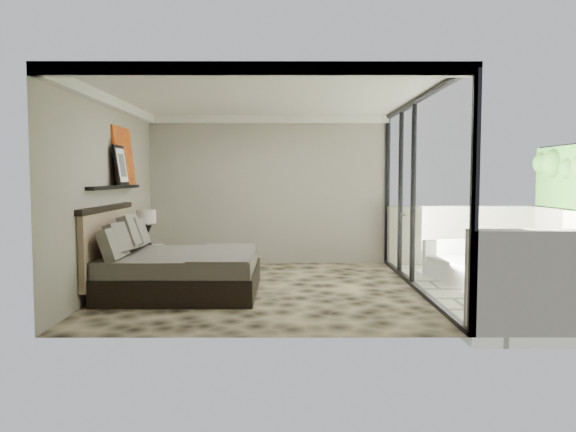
{
  "coord_description": "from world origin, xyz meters",
  "views": [
    {
      "loc": [
        0.34,
        -8.16,
        1.65
      ],
      "look_at": [
        0.36,
        0.4,
        1.05
      ],
      "focal_mm": 35.0,
      "sensor_mm": 36.0,
      "label": 1
    }
  ],
  "objects_px": {
    "table_lamp": "(146,223)",
    "lounger": "(465,270)",
    "bed": "(175,269)",
    "nightstand": "(148,263)",
    "ottoman": "(543,264)"
  },
  "relations": [
    {
      "from": "bed",
      "to": "ottoman",
      "type": "bearing_deg",
      "value": 9.93
    },
    {
      "from": "bed",
      "to": "nightstand",
      "type": "xyz_separation_m",
      "value": [
        -0.71,
        1.29,
        -0.12
      ]
    },
    {
      "from": "nightstand",
      "to": "table_lamp",
      "type": "bearing_deg",
      "value": 98.08
    },
    {
      "from": "table_lamp",
      "to": "lounger",
      "type": "height_order",
      "value": "table_lamp"
    },
    {
      "from": "nightstand",
      "to": "ottoman",
      "type": "bearing_deg",
      "value": -23.7
    },
    {
      "from": "ottoman",
      "to": "table_lamp",
      "type": "bearing_deg",
      "value": 176.86
    },
    {
      "from": "nightstand",
      "to": "lounger",
      "type": "relative_size",
      "value": 0.28
    },
    {
      "from": "ottoman",
      "to": "bed",
      "type": "bearing_deg",
      "value": -170.07
    },
    {
      "from": "bed",
      "to": "lounger",
      "type": "height_order",
      "value": "bed"
    },
    {
      "from": "nightstand",
      "to": "table_lamp",
      "type": "relative_size",
      "value": 0.79
    },
    {
      "from": "bed",
      "to": "table_lamp",
      "type": "xyz_separation_m",
      "value": [
        -0.74,
        1.35,
        0.54
      ]
    },
    {
      "from": "lounger",
      "to": "table_lamp",
      "type": "bearing_deg",
      "value": 160.4
    },
    {
      "from": "nightstand",
      "to": "lounger",
      "type": "bearing_deg",
      "value": -25.82
    },
    {
      "from": "table_lamp",
      "to": "lounger",
      "type": "bearing_deg",
      "value": -5.37
    },
    {
      "from": "nightstand",
      "to": "ottoman",
      "type": "height_order",
      "value": "ottoman"
    }
  ]
}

